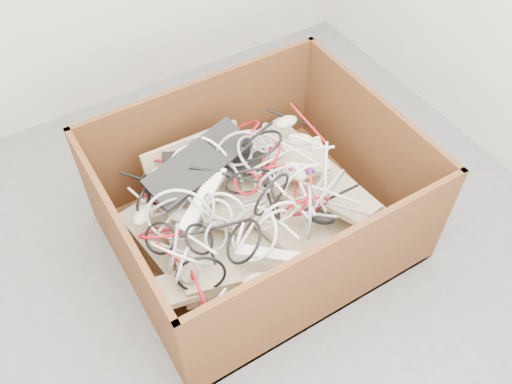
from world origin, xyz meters
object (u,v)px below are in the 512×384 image
power_strip_left (203,199)px  power_strip_right (270,256)px  vga_plug (310,169)px  cardboard_box (255,219)px

power_strip_left → power_strip_right: size_ratio=1.20×
power_strip_left → power_strip_right: bearing=-104.0°
power_strip_left → vga_plug: bearing=-39.7°
power_strip_right → vga_plug: (0.37, 0.27, 0.03)m
cardboard_box → power_strip_right: bearing=-111.5°
power_strip_right → power_strip_left: bearing=141.3°
power_strip_right → vga_plug: size_ratio=5.73×
cardboard_box → power_strip_left: size_ratio=3.94×
cardboard_box → power_strip_right: (-0.12, -0.30, 0.18)m
vga_plug → power_strip_left: bearing=179.5°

